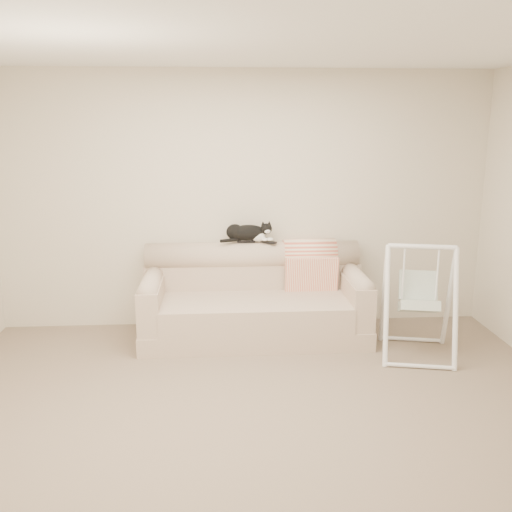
{
  "coord_description": "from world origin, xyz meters",
  "views": [
    {
      "loc": [
        -0.27,
        -3.77,
        2.11
      ],
      "look_at": [
        0.07,
        1.27,
        0.9
      ],
      "focal_mm": 40.0,
      "sensor_mm": 36.0,
      "label": 1
    }
  ],
  "objects_px": {
    "sofa": "(254,301)",
    "baby_swing": "(418,300)",
    "tuxedo_cat": "(248,233)",
    "remote_b": "(269,242)",
    "remote_a": "(246,241)"
  },
  "relations": [
    {
      "from": "sofa",
      "to": "remote_a",
      "type": "height_order",
      "value": "remote_a"
    },
    {
      "from": "tuxedo_cat",
      "to": "remote_b",
      "type": "bearing_deg",
      "value": -9.67
    },
    {
      "from": "sofa",
      "to": "remote_a",
      "type": "relative_size",
      "value": 12.21
    },
    {
      "from": "tuxedo_cat",
      "to": "baby_swing",
      "type": "bearing_deg",
      "value": -29.02
    },
    {
      "from": "tuxedo_cat",
      "to": "remote_a",
      "type": "bearing_deg",
      "value": -176.92
    },
    {
      "from": "remote_b",
      "to": "tuxedo_cat",
      "type": "bearing_deg",
      "value": 170.33
    },
    {
      "from": "sofa",
      "to": "remote_a",
      "type": "distance_m",
      "value": 0.61
    },
    {
      "from": "remote_b",
      "to": "baby_swing",
      "type": "bearing_deg",
      "value": -31.69
    },
    {
      "from": "remote_b",
      "to": "baby_swing",
      "type": "xyz_separation_m",
      "value": [
        1.29,
        -0.8,
        -0.39
      ]
    },
    {
      "from": "sofa",
      "to": "tuxedo_cat",
      "type": "height_order",
      "value": "tuxedo_cat"
    },
    {
      "from": "sofa",
      "to": "remote_b",
      "type": "xyz_separation_m",
      "value": [
        0.16,
        0.21,
        0.56
      ]
    },
    {
      "from": "sofa",
      "to": "baby_swing",
      "type": "relative_size",
      "value": 2.1
    },
    {
      "from": "remote_a",
      "to": "tuxedo_cat",
      "type": "height_order",
      "value": "tuxedo_cat"
    },
    {
      "from": "sofa",
      "to": "tuxedo_cat",
      "type": "xyz_separation_m",
      "value": [
        -0.05,
        0.25,
        0.65
      ]
    },
    {
      "from": "remote_a",
      "to": "remote_b",
      "type": "distance_m",
      "value": 0.23
    }
  ]
}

